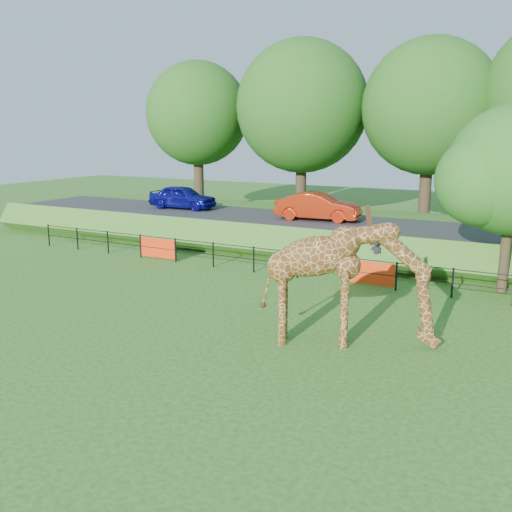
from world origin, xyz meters
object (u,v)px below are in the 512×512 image
(giraffe, at_px, (351,284))
(car_blue, at_px, (183,197))
(car_red, at_px, (318,206))
(visitor, at_px, (376,257))

(giraffe, xyz_separation_m, car_blue, (-14.27, 12.37, 0.35))
(car_red, bearing_deg, car_blue, 81.53)
(giraffe, xyz_separation_m, visitor, (-1.62, 8.06, -1.00))
(car_red, height_order, visitor, car_red)
(giraffe, bearing_deg, visitor, 81.61)
(giraffe, distance_m, visitor, 8.29)
(visitor, bearing_deg, giraffe, 112.79)
(visitor, bearing_deg, car_blue, -7.33)
(visitor, bearing_deg, car_red, -31.78)
(giraffe, bearing_deg, car_blue, 119.36)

